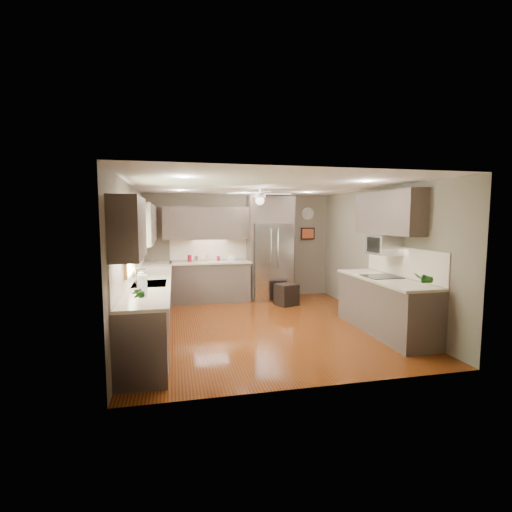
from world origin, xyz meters
name	(u,v)px	position (x,y,z in m)	size (l,w,h in m)	color
floor	(263,326)	(0.00, 0.00, 0.00)	(5.00, 5.00, 0.00)	#541A0B
ceiling	(264,186)	(0.00, 0.00, 2.50)	(5.00, 5.00, 0.00)	white
wall_back	(239,247)	(0.00, 2.50, 1.25)	(4.50, 4.50, 0.00)	#6A6151
wall_front	(316,280)	(0.00, -2.50, 1.25)	(4.50, 4.50, 0.00)	#6A6151
wall_left	(131,260)	(-2.25, 0.00, 1.25)	(5.00, 5.00, 0.00)	#6A6151
wall_right	(378,254)	(2.25, 0.00, 1.25)	(5.00, 5.00, 0.00)	#6A6151
canister_a	(190,258)	(-1.21, 2.26, 1.02)	(0.10, 0.10, 0.15)	maroon
canister_b	(196,259)	(-1.06, 2.19, 1.01)	(0.09, 0.09, 0.14)	silver
canister_c	(207,257)	(-0.81, 2.24, 1.03)	(0.10, 0.10, 0.16)	#BCA88D
canister_d	(218,258)	(-0.54, 2.24, 1.00)	(0.07, 0.07, 0.11)	maroon
soap_bottle	(141,275)	(-2.08, -0.21, 1.03)	(0.08, 0.09, 0.19)	white
potted_plant_left	(138,293)	(-1.97, -1.93, 1.07)	(0.14, 0.10, 0.27)	#1F5618
potted_plant_right	(423,278)	(1.91, -1.78, 1.09)	(0.16, 0.13, 0.29)	#1F5618
bowl	(232,260)	(-0.22, 2.19, 0.97)	(0.20, 0.20, 0.05)	#BCA88D
left_run	(151,303)	(-1.95, 0.15, 0.48)	(0.65, 4.70, 1.45)	#4B4037
back_run	(211,281)	(-0.72, 2.20, 0.48)	(1.85, 0.65, 1.45)	#4B4037
uppers	(217,222)	(-0.74, 0.71, 1.87)	(4.50, 4.70, 0.95)	#4B4037
window	(128,244)	(-2.22, -0.50, 1.55)	(0.05, 1.12, 0.92)	#BFF2B2
sink	(150,286)	(-1.93, -0.50, 0.91)	(0.50, 0.70, 0.32)	silver
refrigerator	(271,250)	(0.70, 2.16, 1.19)	(1.06, 0.75, 2.45)	silver
right_run	(385,304)	(1.93, -0.80, 0.48)	(0.70, 2.20, 1.45)	#4B4037
microwave	(384,245)	(2.03, -0.55, 1.48)	(0.43, 0.55, 0.34)	silver
ceiling_fan	(260,197)	(0.00, 0.30, 2.33)	(1.18, 1.18, 0.32)	white
recessed_lights	(256,188)	(-0.04, 0.40, 2.49)	(2.84, 3.14, 0.01)	white
wall_clock	(308,214)	(1.75, 2.48, 2.05)	(0.30, 0.03, 0.30)	white
framed_print	(308,234)	(1.75, 2.48, 1.55)	(0.36, 0.03, 0.30)	black
stool	(286,294)	(0.89, 1.46, 0.24)	(0.54, 0.54, 0.49)	black
paper_towel	(142,286)	(-1.96, -1.50, 1.08)	(0.12, 0.12, 0.31)	white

